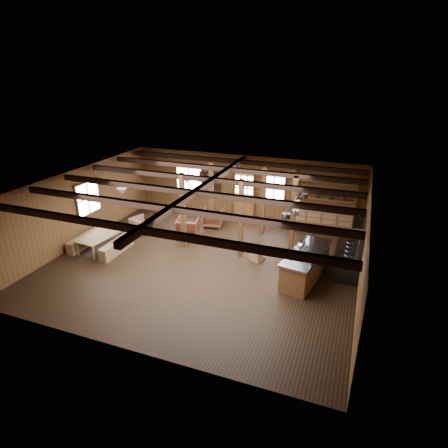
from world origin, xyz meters
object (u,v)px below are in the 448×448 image
(commercial_range, at_px, (350,257))
(armchair_a, at_px, (188,228))
(kitchen_island, at_px, (305,265))
(armchair_b, at_px, (213,218))
(armchair_c, at_px, (142,225))
(dining_table, at_px, (101,243))

(commercial_range, distance_m, armchair_a, 6.14)
(kitchen_island, relative_size, armchair_b, 3.23)
(armchair_a, xyz_separation_m, armchair_b, (0.51, 1.35, -0.02))
(armchair_a, distance_m, armchair_c, 1.91)
(dining_table, distance_m, armchair_b, 4.60)
(armchair_b, bearing_deg, kitchen_island, 134.76)
(armchair_b, bearing_deg, dining_table, 38.53)
(armchair_b, xyz_separation_m, armchair_c, (-2.39, -1.67, -0.03))
(armchair_a, height_order, armchair_c, armchair_a)
(armchair_b, bearing_deg, armchair_a, 58.10)
(commercial_range, bearing_deg, kitchen_island, -148.19)
(dining_table, relative_size, armchair_b, 2.01)
(kitchen_island, bearing_deg, armchair_b, 155.85)
(armchair_a, bearing_deg, dining_table, 26.78)
(kitchen_island, height_order, armchair_a, kitchen_island)
(armchair_b, bearing_deg, armchair_c, 23.70)
(kitchen_island, distance_m, armchair_a, 5.07)
(commercial_range, xyz_separation_m, armchair_b, (-5.57, 2.13, -0.25))
(dining_table, xyz_separation_m, armchair_b, (2.97, 3.51, 0.08))
(commercial_range, distance_m, dining_table, 8.67)
(kitchen_island, relative_size, dining_table, 1.60)
(commercial_range, bearing_deg, dining_table, -170.86)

